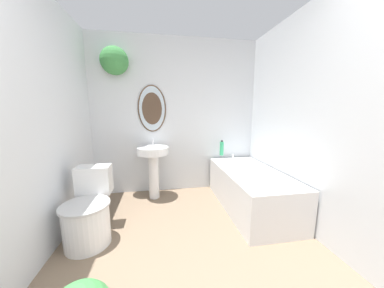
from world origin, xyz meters
The scene contains 7 objects.
wall_back centered at (-0.12, 2.79, 1.30)m, with size 2.67×0.38×2.40m.
wall_left centered at (-1.31, 1.39, 1.20)m, with size 0.06×2.90×2.40m.
wall_right centered at (1.31, 1.39, 1.20)m, with size 0.06×2.90×2.40m.
toilet centered at (-0.99, 1.64, 0.29)m, with size 0.45×0.63×0.71m.
pedestal_sink centered at (-0.38, 2.52, 0.56)m, with size 0.45×0.45×0.88m.
bathtub centered at (0.90, 2.00, 0.27)m, with size 0.71×1.47×0.59m.
shampoo_bottle centered at (0.70, 2.62, 0.71)m, with size 0.06×0.06×0.24m.
Camera 1 is at (-0.27, -0.28, 1.29)m, focal length 18.00 mm.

